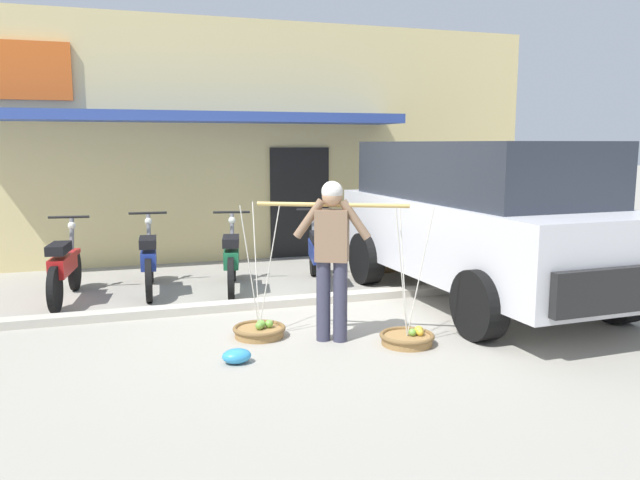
# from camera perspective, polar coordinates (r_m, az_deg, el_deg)

# --- Properties ---
(ground_plane) EXTENTS (90.00, 90.00, 0.00)m
(ground_plane) POSITION_cam_1_polar(r_m,az_deg,el_deg) (7.58, -1.84, -7.19)
(ground_plane) COLOR #9E998C
(sidewalk_curb) EXTENTS (20.00, 0.24, 0.10)m
(sidewalk_curb) POSITION_cam_1_polar(r_m,az_deg,el_deg) (8.21, -3.21, -5.57)
(sidewalk_curb) COLOR #BAB4A5
(sidewalk_curb) RESTS_ON ground
(fruit_vendor) EXTENTS (1.43, 0.77, 1.70)m
(fruit_vendor) POSITION_cam_1_polar(r_m,az_deg,el_deg) (6.57, 1.08, -0.91)
(fruit_vendor) COLOR #38384C
(fruit_vendor) RESTS_ON ground
(fruit_basket_left_side) EXTENTS (0.57, 0.57, 1.45)m
(fruit_basket_left_side) POSITION_cam_1_polar(r_m,az_deg,el_deg) (6.94, -5.49, -8.07)
(fruit_basket_left_side) COLOR #9E7542
(fruit_basket_left_side) RESTS_ON ground
(fruit_basket_right_side) EXTENTS (0.57, 0.57, 1.45)m
(fruit_basket_right_side) POSITION_cam_1_polar(r_m,az_deg,el_deg) (6.72, 7.90, -8.69)
(fruit_basket_right_side) COLOR #9E7542
(fruit_basket_right_side) RESTS_ON ground
(motorcycle_nearest_shop) EXTENTS (0.54, 1.81, 1.09)m
(motorcycle_nearest_shop) POSITION_cam_1_polar(r_m,az_deg,el_deg) (9.00, -22.10, -2.32)
(motorcycle_nearest_shop) COLOR black
(motorcycle_nearest_shop) RESTS_ON ground
(motorcycle_second_in_row) EXTENTS (0.54, 1.82, 1.09)m
(motorcycle_second_in_row) POSITION_cam_1_polar(r_m,az_deg,el_deg) (9.16, -15.18, -1.79)
(motorcycle_second_in_row) COLOR black
(motorcycle_second_in_row) RESTS_ON ground
(motorcycle_third_in_row) EXTENTS (0.57, 1.80, 1.09)m
(motorcycle_third_in_row) POSITION_cam_1_polar(r_m,az_deg,el_deg) (9.03, -7.97, -1.72)
(motorcycle_third_in_row) COLOR black
(motorcycle_third_in_row) RESTS_ON ground
(motorcycle_end_of_row) EXTENTS (0.60, 1.79, 1.09)m
(motorcycle_end_of_row) POSITION_cam_1_polar(r_m,az_deg,el_deg) (9.31, -0.27, -1.31)
(motorcycle_end_of_row) COLOR black
(motorcycle_end_of_row) RESTS_ON ground
(parked_truck) EXTENTS (2.29, 4.87, 2.10)m
(parked_truck) POSITION_cam_1_polar(r_m,az_deg,el_deg) (8.55, 14.02, 2.12)
(parked_truck) COLOR silver
(parked_truck) RESTS_ON ground
(storefront_building) EXTENTS (13.00, 6.00, 4.20)m
(storefront_building) POSITION_cam_1_polar(r_m,az_deg,el_deg) (13.63, -12.87, 8.62)
(storefront_building) COLOR #DBC684
(storefront_building) RESTS_ON ground
(plastic_litter_bag) EXTENTS (0.28, 0.22, 0.14)m
(plastic_litter_bag) POSITION_cam_1_polar(r_m,az_deg,el_deg) (6.17, -7.54, -10.35)
(plastic_litter_bag) COLOR #3393D1
(plastic_litter_bag) RESTS_ON ground
(wooden_crate) EXTENTS (0.44, 0.36, 0.32)m
(wooden_crate) POSITION_cam_1_polar(r_m,az_deg,el_deg) (10.43, 5.85, -1.90)
(wooden_crate) COLOR olive
(wooden_crate) RESTS_ON ground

